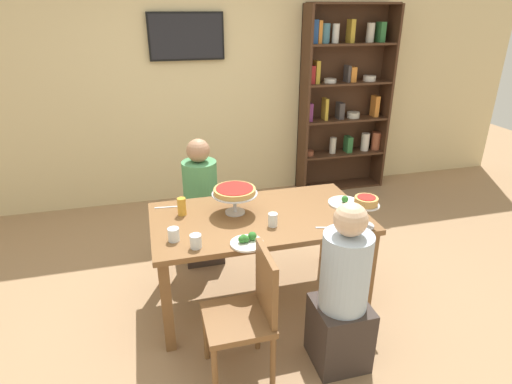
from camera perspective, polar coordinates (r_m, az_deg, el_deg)
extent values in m
plane|color=#9E7A56|center=(3.52, 0.43, -14.05)|extent=(12.00, 12.00, 0.00)
cube|color=beige|center=(4.99, -6.41, 14.89)|extent=(8.00, 0.12, 2.80)
cube|color=brown|center=(3.13, 0.47, -3.57)|extent=(1.59, 0.88, 0.04)
cube|color=brown|center=(2.92, -11.96, -14.98)|extent=(0.07, 0.07, 0.70)
cube|color=brown|center=(3.27, 14.97, -10.65)|extent=(0.07, 0.07, 0.70)
cube|color=brown|center=(3.55, -12.79, -7.47)|extent=(0.07, 0.07, 0.70)
cube|color=brown|center=(3.84, 9.57, -4.63)|extent=(0.07, 0.07, 0.70)
cube|color=#422819|center=(5.12, 6.55, 11.68)|extent=(0.03, 0.30, 2.20)
cube|color=#422819|center=(5.59, 17.07, 11.83)|extent=(0.03, 0.30, 2.20)
cube|color=#422819|center=(5.46, 11.38, 12.13)|extent=(1.10, 0.02, 2.20)
cube|color=#422819|center=(5.65, 11.11, 0.96)|extent=(1.04, 0.28, 0.02)
cube|color=#422819|center=(5.50, 11.47, 5.19)|extent=(1.04, 0.28, 0.02)
cube|color=#422819|center=(5.38, 11.85, 9.64)|extent=(1.04, 0.28, 0.02)
cube|color=#422819|center=(5.29, 12.26, 14.26)|extent=(1.04, 0.28, 0.02)
cube|color=#422819|center=(5.24, 12.69, 19.00)|extent=(1.04, 0.28, 0.02)
cube|color=#422819|center=(5.23, 13.15, 23.67)|extent=(1.04, 0.28, 0.02)
cylinder|color=brown|center=(5.31, 7.19, 5.29)|extent=(0.12, 0.12, 0.06)
cylinder|color=beige|center=(5.41, 10.36, 6.24)|extent=(0.08, 0.08, 0.20)
cube|color=#2D6B38|center=(5.50, 12.36, 6.35)|extent=(0.07, 0.13, 0.20)
cylinder|color=silver|center=(5.61, 14.57, 6.61)|extent=(0.10, 0.10, 0.22)
cylinder|color=brown|center=(5.68, 15.94, 6.69)|extent=(0.12, 0.12, 0.23)
cube|color=#7A3370|center=(5.16, 7.18, 10.72)|extent=(0.06, 0.13, 0.21)
cube|color=#B7932D|center=(5.23, 9.33, 11.04)|extent=(0.04, 0.13, 0.26)
cube|color=#3D3838|center=(5.32, 11.31, 10.76)|extent=(0.07, 0.13, 0.20)
cylinder|color=beige|center=(5.42, 13.03, 10.15)|extent=(0.16, 0.16, 0.07)
cube|color=orange|center=(5.54, 15.81, 11.14)|extent=(0.06, 0.13, 0.26)
cube|color=maroon|center=(5.08, 7.47, 15.51)|extent=(0.06, 0.12, 0.20)
cube|color=#B7932D|center=(5.10, 8.19, 15.80)|extent=(0.05, 0.13, 0.25)
cylinder|color=silver|center=(5.19, 10.00, 14.65)|extent=(0.15, 0.15, 0.05)
cube|color=#3D3838|center=(5.27, 12.26, 15.40)|extent=(0.04, 0.13, 0.19)
cube|color=orange|center=(5.30, 12.85, 15.30)|extent=(0.07, 0.13, 0.17)
cylinder|color=silver|center=(5.42, 15.12, 14.67)|extent=(0.15, 0.15, 0.06)
cube|color=navy|center=(5.04, 7.79, 20.74)|extent=(0.07, 0.13, 0.25)
cube|color=orange|center=(5.06, 8.48, 20.67)|extent=(0.04, 0.13, 0.24)
cylinder|color=#3D7084|center=(5.09, 9.37, 20.46)|extent=(0.11, 0.11, 0.21)
cylinder|color=silver|center=(5.15, 10.75, 20.37)|extent=(0.08, 0.08, 0.21)
cube|color=#B7932D|center=(5.23, 12.72, 20.51)|extent=(0.05, 0.13, 0.25)
cylinder|color=beige|center=(5.34, 15.25, 20.12)|extent=(0.09, 0.09, 0.21)
cube|color=#2D6B38|center=(5.41, 16.54, 20.07)|extent=(0.07, 0.13, 0.22)
cube|color=black|center=(4.82, -9.42, 20.09)|extent=(0.80, 0.05, 0.49)
cube|color=black|center=(4.80, -9.39, 20.07)|extent=(0.76, 0.01, 0.45)
cube|color=#382D28|center=(2.92, 11.20, -18.20)|extent=(0.34, 0.34, 0.45)
cylinder|color=silver|center=(2.63, 12.02, -10.45)|extent=(0.30, 0.30, 0.50)
sphere|color=beige|center=(2.45, 12.71, -3.66)|extent=(0.20, 0.20, 0.20)
cube|color=#382D28|center=(3.92, -7.19, -5.93)|extent=(0.34, 0.34, 0.45)
cylinder|color=#4C935B|center=(3.71, -7.56, 0.46)|extent=(0.30, 0.30, 0.50)
sphere|color=#A87A5B|center=(3.59, -7.85, 5.59)|extent=(0.20, 0.20, 0.20)
cube|color=brown|center=(2.65, -2.55, -16.86)|extent=(0.40, 0.40, 0.04)
cube|color=brown|center=(2.54, 1.41, -12.25)|extent=(0.04, 0.36, 0.42)
cylinder|color=brown|center=(2.66, -5.58, -23.49)|extent=(0.04, 0.04, 0.41)
cylinder|color=brown|center=(2.91, -6.81, -18.54)|extent=(0.04, 0.04, 0.41)
cylinder|color=brown|center=(2.71, 2.30, -22.18)|extent=(0.04, 0.04, 0.41)
cylinder|color=brown|center=(2.96, 0.23, -17.49)|extent=(0.04, 0.04, 0.41)
cylinder|color=silver|center=(3.17, -2.85, -2.72)|extent=(0.15, 0.15, 0.01)
cylinder|color=silver|center=(3.13, -2.88, -1.47)|extent=(0.03, 0.03, 0.14)
cylinder|color=silver|center=(3.10, -2.91, -0.22)|extent=(0.34, 0.34, 0.01)
cylinder|color=tan|center=(3.09, -2.92, 0.16)|extent=(0.31, 0.31, 0.04)
cylinder|color=maroon|center=(3.08, -2.92, 0.52)|extent=(0.27, 0.27, 0.00)
cylinder|color=silver|center=(3.06, 14.33, -4.45)|extent=(0.15, 0.15, 0.01)
cylinder|color=silver|center=(3.03, 14.49, -3.08)|extent=(0.03, 0.03, 0.15)
cylinder|color=silver|center=(2.99, 14.64, -1.71)|extent=(0.19, 0.19, 0.01)
cylinder|color=tan|center=(2.98, 14.70, -1.18)|extent=(0.16, 0.16, 0.05)
cylinder|color=maroon|center=(2.97, 14.76, -0.68)|extent=(0.12, 0.12, 0.00)
cylinder|color=white|center=(2.76, -1.23, -6.97)|extent=(0.22, 0.22, 0.01)
sphere|color=#2D7028|center=(2.74, -1.69, -6.32)|extent=(0.05, 0.05, 0.05)
sphere|color=#2D7028|center=(2.77, -0.50, -5.99)|extent=(0.06, 0.06, 0.06)
sphere|color=#2D7028|center=(2.74, -1.92, -6.43)|extent=(0.05, 0.05, 0.05)
sphere|color=#2D7028|center=(2.74, -1.41, -6.37)|extent=(0.05, 0.05, 0.05)
cylinder|color=white|center=(3.38, 11.92, -1.46)|extent=(0.26, 0.26, 0.01)
sphere|color=#2D7028|center=(3.36, 11.97, -1.02)|extent=(0.04, 0.04, 0.04)
sphere|color=#2D7028|center=(3.36, 11.96, -0.94)|extent=(0.05, 0.05, 0.05)
sphere|color=#2D7028|center=(3.36, 11.93, -1.00)|extent=(0.05, 0.05, 0.05)
sphere|color=#2D7028|center=(3.36, 11.93, -1.01)|extent=(0.04, 0.04, 0.04)
cylinder|color=gold|center=(3.16, -10.03, -1.95)|extent=(0.06, 0.06, 0.13)
cylinder|color=white|center=(2.96, 2.29, -3.78)|extent=(0.07, 0.07, 0.10)
cylinder|color=white|center=(2.73, -8.16, -6.63)|extent=(0.08, 0.08, 0.09)
cylinder|color=white|center=(2.83, -11.10, -5.68)|extent=(0.08, 0.08, 0.09)
cube|color=silver|center=(3.32, -12.05, -2.03)|extent=(0.18, 0.03, 0.00)
cube|color=silver|center=(3.00, 9.80, -4.78)|extent=(0.18, 0.06, 0.00)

